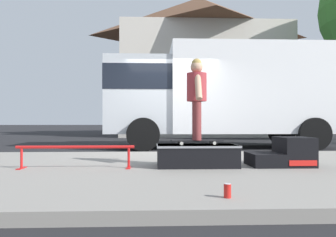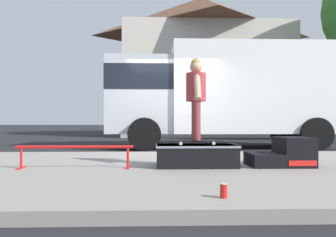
{
  "view_description": "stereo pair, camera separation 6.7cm",
  "coord_description": "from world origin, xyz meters",
  "px_view_note": "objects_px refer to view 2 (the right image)",
  "views": [
    {
      "loc": [
        -0.5,
        -8.07,
        0.8
      ],
      "look_at": [
        -0.23,
        -1.94,
        0.85
      ],
      "focal_mm": 36.09,
      "sensor_mm": 36.0,
      "label": 1
    },
    {
      "loc": [
        -0.43,
        -8.07,
        0.8
      ],
      "look_at": [
        -0.23,
        -1.94,
        0.85
      ],
      "focal_mm": 36.09,
      "sensor_mm": 36.0,
      "label": 2
    }
  ],
  "objects_px": {
    "box_truck": "(222,92)",
    "skate_box": "(196,155)",
    "skater_kid": "(196,92)",
    "kicker_ramp": "(284,154)",
    "soda_can": "(224,191)",
    "grind_rail": "(75,151)",
    "skateboard": "(196,141)"
  },
  "relations": [
    {
      "from": "kicker_ramp",
      "to": "grind_rail",
      "type": "bearing_deg",
      "value": -177.33
    },
    {
      "from": "skater_kid",
      "to": "skate_box",
      "type": "bearing_deg",
      "value": -94.18
    },
    {
      "from": "grind_rail",
      "to": "soda_can",
      "type": "distance_m",
      "value": 2.65
    },
    {
      "from": "skateboard",
      "to": "skater_kid",
      "type": "height_order",
      "value": "skater_kid"
    },
    {
      "from": "skate_box",
      "to": "kicker_ramp",
      "type": "xyz_separation_m",
      "value": [
        1.35,
        -0.0,
        0.0
      ]
    },
    {
      "from": "kicker_ramp",
      "to": "soda_can",
      "type": "distance_m",
      "value": 2.5
    },
    {
      "from": "skateboard",
      "to": "skater_kid",
      "type": "xyz_separation_m",
      "value": [
        0.0,
        -0.0,
        0.74
      ]
    },
    {
      "from": "grind_rail",
      "to": "skateboard",
      "type": "distance_m",
      "value": 1.79
    },
    {
      "from": "kicker_ramp",
      "to": "grind_rail",
      "type": "xyz_separation_m",
      "value": [
        -3.13,
        -0.15,
        0.07
      ]
    },
    {
      "from": "kicker_ramp",
      "to": "soda_can",
      "type": "xyz_separation_m",
      "value": [
        -1.35,
        -2.1,
        -0.12
      ]
    },
    {
      "from": "grind_rail",
      "to": "skater_kid",
      "type": "bearing_deg",
      "value": 5.03
    },
    {
      "from": "skateboard",
      "to": "skater_kid",
      "type": "relative_size",
      "value": 0.64
    },
    {
      "from": "soda_can",
      "to": "box_truck",
      "type": "height_order",
      "value": "box_truck"
    },
    {
      "from": "skate_box",
      "to": "box_truck",
      "type": "bearing_deg",
      "value": 74.98
    },
    {
      "from": "skater_kid",
      "to": "box_truck",
      "type": "xyz_separation_m",
      "value": [
        1.39,
        5.19,
        0.46
      ]
    },
    {
      "from": "kicker_ramp",
      "to": "box_truck",
      "type": "distance_m",
      "value": 5.38
    },
    {
      "from": "kicker_ramp",
      "to": "soda_can",
      "type": "height_order",
      "value": "kicker_ramp"
    },
    {
      "from": "box_truck",
      "to": "skate_box",
      "type": "bearing_deg",
      "value": -105.02
    },
    {
      "from": "soda_can",
      "to": "box_truck",
      "type": "xyz_separation_m",
      "value": [
        1.39,
        7.3,
        1.52
      ]
    },
    {
      "from": "grind_rail",
      "to": "skate_box",
      "type": "bearing_deg",
      "value": 4.7
    },
    {
      "from": "skate_box",
      "to": "skater_kid",
      "type": "bearing_deg",
      "value": 85.82
    },
    {
      "from": "grind_rail",
      "to": "soda_can",
      "type": "bearing_deg",
      "value": -47.67
    },
    {
      "from": "skateboard",
      "to": "soda_can",
      "type": "relative_size",
      "value": 6.31
    },
    {
      "from": "skateboard",
      "to": "skater_kid",
      "type": "distance_m",
      "value": 0.74
    },
    {
      "from": "skate_box",
      "to": "kicker_ramp",
      "type": "distance_m",
      "value": 1.35
    },
    {
      "from": "soda_can",
      "to": "box_truck",
      "type": "bearing_deg",
      "value": 79.2
    },
    {
      "from": "skate_box",
      "to": "soda_can",
      "type": "bearing_deg",
      "value": -89.94
    },
    {
      "from": "skateboard",
      "to": "soda_can",
      "type": "xyz_separation_m",
      "value": [
        0.0,
        -2.11,
        -0.32
      ]
    },
    {
      "from": "skate_box",
      "to": "skateboard",
      "type": "xyz_separation_m",
      "value": [
        0.0,
        0.01,
        0.21
      ]
    },
    {
      "from": "skate_box",
      "to": "skateboard",
      "type": "bearing_deg",
      "value": 85.82
    },
    {
      "from": "skate_box",
      "to": "soda_can",
      "type": "height_order",
      "value": "skate_box"
    },
    {
      "from": "kicker_ramp",
      "to": "skate_box",
      "type": "bearing_deg",
      "value": 179.98
    }
  ]
}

